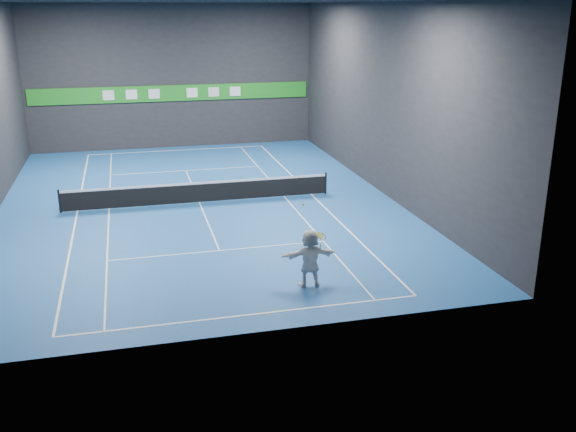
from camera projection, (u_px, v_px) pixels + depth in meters
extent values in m
plane|color=#1B5299|center=(199.00, 203.00, 30.11)|extent=(26.00, 26.00, 0.00)
plane|color=black|center=(190.00, 1.00, 27.31)|extent=(26.00, 26.00, 0.00)
cube|color=#242326|center=(172.00, 77.00, 40.68)|extent=(18.00, 0.10, 9.00)
cube|color=#242326|center=(251.00, 179.00, 16.74)|extent=(18.00, 0.10, 9.00)
cube|color=#242326|center=(383.00, 100.00, 30.81)|extent=(0.10, 26.00, 9.00)
cube|color=white|center=(247.00, 315.00, 19.16)|extent=(10.98, 0.08, 0.01)
cube|color=white|center=(178.00, 150.00, 41.06)|extent=(10.98, 0.08, 0.01)
cube|color=white|center=(77.00, 211.00, 28.83)|extent=(0.08, 23.78, 0.01)
cube|color=white|center=(312.00, 195.00, 31.39)|extent=(0.08, 23.78, 0.01)
cube|color=white|center=(109.00, 209.00, 29.15)|extent=(0.06, 23.78, 0.01)
cube|color=white|center=(284.00, 197.00, 31.07)|extent=(0.06, 23.78, 0.01)
cube|color=white|center=(220.00, 251.00, 24.22)|extent=(8.23, 0.06, 0.01)
cube|color=white|center=(186.00, 170.00, 36.01)|extent=(8.23, 0.06, 0.01)
cube|color=white|center=(199.00, 203.00, 30.11)|extent=(0.06, 12.80, 0.01)
imported|color=silver|center=(310.00, 258.00, 20.89)|extent=(1.83, 0.63, 1.96)
sphere|color=#D0F328|center=(303.00, 205.00, 20.21)|extent=(0.06, 0.06, 0.06)
cylinder|color=black|center=(59.00, 201.00, 28.50)|extent=(0.10, 0.10, 1.07)
cylinder|color=black|center=(326.00, 183.00, 31.39)|extent=(0.10, 0.10, 1.07)
cube|color=black|center=(199.00, 193.00, 29.97)|extent=(12.40, 0.03, 0.86)
cube|color=white|center=(199.00, 183.00, 29.82)|extent=(12.40, 0.04, 0.10)
cube|color=#1E8E22|center=(173.00, 93.00, 40.94)|extent=(17.64, 0.06, 1.00)
cube|color=white|center=(108.00, 95.00, 39.95)|extent=(0.70, 0.04, 0.60)
cube|color=white|center=(131.00, 95.00, 40.28)|extent=(0.70, 0.04, 0.60)
cube|color=white|center=(154.00, 94.00, 40.60)|extent=(0.70, 0.04, 0.60)
cube|color=white|center=(192.00, 93.00, 41.16)|extent=(0.70, 0.04, 0.60)
cube|color=silver|center=(214.00, 92.00, 41.49)|extent=(0.70, 0.04, 0.60)
cube|color=white|center=(235.00, 91.00, 41.82)|extent=(0.70, 0.04, 0.60)
torus|color=red|center=(322.00, 237.00, 20.82)|extent=(0.41, 0.37, 0.24)
cylinder|color=#D2DD4E|center=(320.00, 235.00, 20.79)|extent=(0.36, 0.32, 0.21)
cylinder|color=#AD1612|center=(317.00, 241.00, 20.83)|extent=(0.09, 0.11, 0.18)
cylinder|color=yellow|center=(320.00, 247.00, 20.90)|extent=(0.07, 0.14, 0.26)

